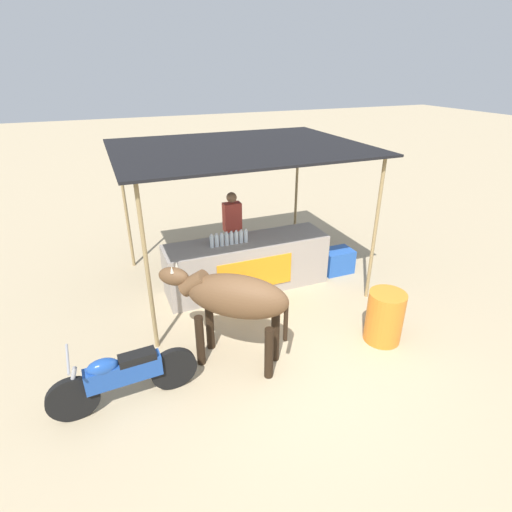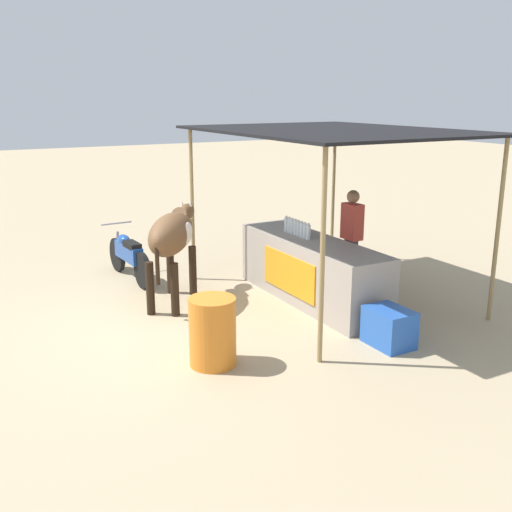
# 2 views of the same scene
# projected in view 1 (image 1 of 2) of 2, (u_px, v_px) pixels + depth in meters

# --- Properties ---
(ground_plane) EXTENTS (60.00, 60.00, 0.00)m
(ground_plane) POSITION_uv_depth(u_px,v_px,m) (302.00, 358.00, 5.77)
(ground_plane) COLOR tan
(stall_counter) EXTENTS (3.00, 0.82, 0.96)m
(stall_counter) POSITION_uv_depth(u_px,v_px,m) (247.00, 264.00, 7.39)
(stall_counter) COLOR #9E9389
(stall_counter) RESTS_ON ground
(stall_awning) EXTENTS (4.20, 3.20, 2.58)m
(stall_awning) POSITION_uv_depth(u_px,v_px,m) (240.00, 152.00, 6.77)
(stall_awning) COLOR black
(stall_awning) RESTS_ON ground
(water_bottle_row) EXTENTS (0.70, 0.07, 0.25)m
(water_bottle_row) POSITION_uv_depth(u_px,v_px,m) (229.00, 239.00, 6.97)
(water_bottle_row) COLOR silver
(water_bottle_row) RESTS_ON stall_counter
(vendor_behind_counter) EXTENTS (0.34, 0.22, 1.65)m
(vendor_behind_counter) POSITION_uv_depth(u_px,v_px,m) (233.00, 232.00, 7.85)
(vendor_behind_counter) COLOR #383842
(vendor_behind_counter) RESTS_ON ground
(cooler_box) EXTENTS (0.60, 0.44, 0.48)m
(cooler_box) POSITION_uv_depth(u_px,v_px,m) (337.00, 261.00, 8.06)
(cooler_box) COLOR blue
(cooler_box) RESTS_ON ground
(water_barrel) EXTENTS (0.55, 0.55, 0.82)m
(water_barrel) POSITION_uv_depth(u_px,v_px,m) (385.00, 317.00, 5.99)
(water_barrel) COLOR orange
(water_barrel) RESTS_ON ground
(cow) EXTENTS (1.66, 1.41, 1.44)m
(cow) POSITION_uv_depth(u_px,v_px,m) (232.00, 298.00, 5.28)
(cow) COLOR brown
(cow) RESTS_ON ground
(motorcycle_parked) EXTENTS (1.80, 0.55, 0.90)m
(motorcycle_parked) POSITION_uv_depth(u_px,v_px,m) (123.00, 376.00, 4.83)
(motorcycle_parked) COLOR black
(motorcycle_parked) RESTS_ON ground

